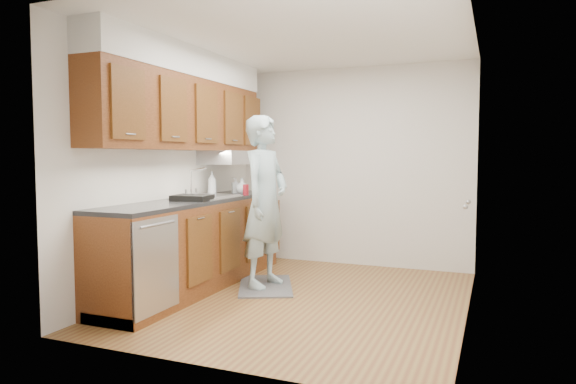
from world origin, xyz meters
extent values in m
plane|color=olive|center=(0.00, 0.00, 0.00)|extent=(3.50, 3.50, 0.00)
plane|color=white|center=(0.00, 0.00, 2.50)|extent=(3.50, 3.50, 0.00)
cube|color=silver|center=(-1.50, 0.00, 1.25)|extent=(0.02, 3.50, 2.50)
cube|color=silver|center=(1.50, 0.00, 1.25)|extent=(0.02, 3.50, 2.50)
cube|color=silver|center=(0.00, 1.75, 1.25)|extent=(3.00, 0.02, 2.50)
cube|color=brown|center=(-1.20, 0.00, 0.45)|extent=(0.60, 2.80, 0.90)
cube|color=black|center=(-1.21, 0.00, 0.92)|extent=(0.63, 2.80, 0.04)
cube|color=#B2B2B7|center=(-1.20, 0.20, 0.89)|extent=(0.48, 0.68, 0.14)
cube|color=#B2B2B7|center=(-1.20, 0.20, 0.94)|extent=(0.52, 0.72, 0.01)
cube|color=#B2B2B7|center=(-0.91, -1.10, 0.47)|extent=(0.03, 0.60, 0.80)
cube|color=brown|center=(-1.33, 0.00, 1.83)|extent=(0.33, 2.80, 0.75)
cube|color=silver|center=(-1.33, 0.00, 2.35)|extent=(0.35, 2.80, 0.30)
cube|color=#A5A5AA|center=(-1.27, 0.85, 1.37)|extent=(0.46, 0.75, 0.16)
cube|color=silver|center=(1.49, 0.30, 1.02)|extent=(0.02, 1.22, 2.05)
cube|color=slate|center=(-0.54, 0.29, 0.01)|extent=(0.88, 1.06, 0.02)
imported|color=#9EBAC0|center=(-0.54, 0.29, 1.03)|extent=(0.56, 0.77, 2.03)
imported|color=silver|center=(-1.35, 0.58, 1.08)|extent=(0.14, 0.14, 0.27)
imported|color=silver|center=(-1.22, 0.90, 1.03)|extent=(0.12, 0.12, 0.19)
imported|color=silver|center=(-1.09, 0.82, 1.03)|extent=(0.21, 0.21, 0.19)
cylinder|color=#A51C29|center=(-0.95, 0.64, 1.00)|extent=(0.07, 0.07, 0.12)
cube|color=black|center=(-1.12, -0.20, 0.97)|extent=(0.39, 0.34, 0.06)
camera|label=1|loc=(1.70, -4.60, 1.39)|focal=32.00mm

